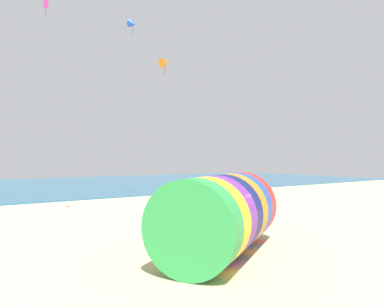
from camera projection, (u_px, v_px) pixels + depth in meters
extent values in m
plane|color=#CCBA8C|center=(211.00, 261.00, 12.61)|extent=(120.00, 120.00, 0.00)
cube|color=#236084|center=(24.00, 187.00, 46.74)|extent=(120.00, 40.00, 0.10)
cylinder|color=green|center=(192.00, 228.00, 10.81)|extent=(2.46, 3.18, 3.15)
cylinder|color=yellow|center=(203.00, 223.00, 11.68)|extent=(2.46, 3.18, 3.15)
cylinder|color=purple|center=(213.00, 219.00, 12.55)|extent=(2.46, 3.18, 3.15)
cylinder|color=navy|center=(221.00, 215.00, 13.42)|extent=(2.46, 3.18, 3.15)
cylinder|color=orange|center=(228.00, 211.00, 14.29)|extent=(2.46, 3.18, 3.15)
cylinder|color=blue|center=(235.00, 208.00, 15.16)|extent=(2.46, 3.18, 3.15)
cylinder|color=red|center=(241.00, 206.00, 16.03)|extent=(2.46, 3.18, 3.15)
cylinder|color=black|center=(243.00, 205.00, 16.49)|extent=(1.57, 2.50, 2.90)
cylinder|color=black|center=(238.00, 223.00, 18.06)|extent=(0.24, 0.24, 0.82)
cube|color=white|center=(238.00, 209.00, 18.08)|extent=(0.23, 0.36, 0.62)
sphere|color=beige|center=(238.00, 201.00, 18.08)|extent=(0.22, 0.22, 0.22)
cube|color=#D1339E|center=(46.00, 1.00, 20.24)|extent=(0.20, 0.52, 0.78)
cylinder|color=#7D1E5E|center=(46.00, 10.00, 20.23)|extent=(0.03, 0.03, 0.78)
cone|color=blue|center=(133.00, 24.00, 30.51)|extent=(1.00, 1.15, 0.97)
cylinder|color=navy|center=(133.00, 30.00, 30.50)|extent=(0.03, 0.03, 0.79)
cone|color=orange|center=(165.00, 62.00, 22.59)|extent=(1.00, 0.91, 0.82)
cylinder|color=#8F4F12|center=(165.00, 70.00, 22.58)|extent=(0.03, 0.03, 0.68)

